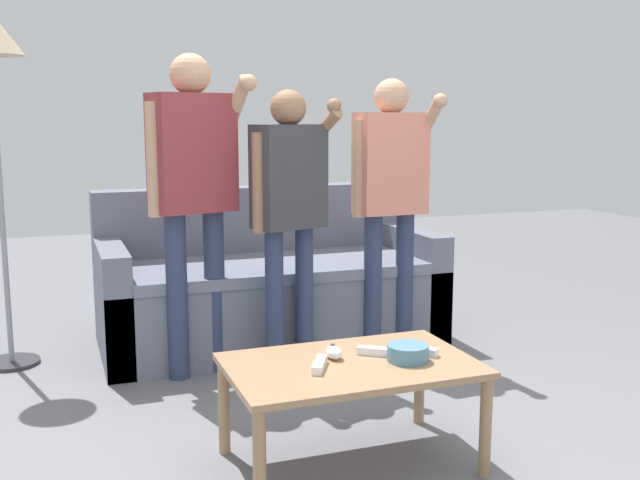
% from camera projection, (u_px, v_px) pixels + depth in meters
% --- Properties ---
extents(ground_plane, '(12.00, 12.00, 0.00)m').
position_uv_depth(ground_plane, '(371.00, 441.00, 2.97)').
color(ground_plane, slate).
extents(couch, '(1.89, 0.86, 0.87)m').
position_uv_depth(couch, '(268.00, 288.00, 4.29)').
color(couch, slate).
rests_on(couch, ground).
extents(coffee_table, '(0.90, 0.57, 0.39)m').
position_uv_depth(coffee_table, '(351.00, 375.00, 2.72)').
color(coffee_table, '#997551').
rests_on(coffee_table, ground).
extents(snack_bowl, '(0.15, 0.15, 0.06)m').
position_uv_depth(snack_bowl, '(408.00, 353.00, 2.73)').
color(snack_bowl, teal).
rests_on(snack_bowl, coffee_table).
extents(game_remote_nunchuk, '(0.06, 0.09, 0.05)m').
position_uv_depth(game_remote_nunchuk, '(334.00, 352.00, 2.75)').
color(game_remote_nunchuk, white).
rests_on(game_remote_nunchuk, coffee_table).
extents(player_left, '(0.51, 0.34, 1.58)m').
position_uv_depth(player_left, '(193.00, 177.00, 3.59)').
color(player_left, '#2D3856').
rests_on(player_left, ground).
extents(player_center, '(0.45, 0.28, 1.41)m').
position_uv_depth(player_center, '(289.00, 197.00, 3.66)').
color(player_center, '#2D3856').
rests_on(player_center, ground).
extents(player_right, '(0.45, 0.32, 1.48)m').
position_uv_depth(player_right, '(390.00, 184.00, 3.94)').
color(player_right, '#2D3856').
rests_on(player_right, ground).
extents(game_remote_wand_near, '(0.14, 0.12, 0.03)m').
position_uv_depth(game_remote_wand_near, '(377.00, 351.00, 2.79)').
color(game_remote_wand_near, white).
rests_on(game_remote_wand_near, coffee_table).
extents(game_remote_wand_far, '(0.11, 0.15, 0.03)m').
position_uv_depth(game_remote_wand_far, '(319.00, 365.00, 2.64)').
color(game_remote_wand_far, white).
rests_on(game_remote_wand_far, coffee_table).
extents(game_remote_wand_spare, '(0.12, 0.14, 0.03)m').
position_uv_depth(game_remote_wand_spare, '(418.00, 350.00, 2.80)').
color(game_remote_wand_spare, white).
rests_on(game_remote_wand_spare, coffee_table).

